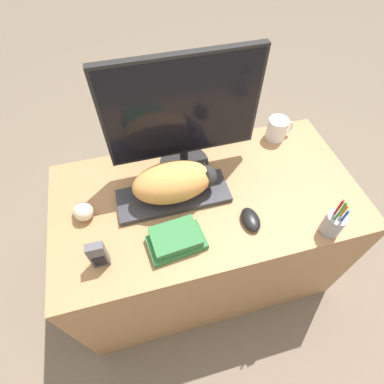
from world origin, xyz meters
name	(u,v)px	position (x,y,z in m)	size (l,w,h in m)	color
ground_plane	(220,322)	(0.00, 0.00, 0.00)	(12.00, 12.00, 0.00)	#6B5B4C
desk	(204,237)	(0.00, 0.33, 0.35)	(1.25, 0.66, 0.70)	#9E7047
keyboard	(174,196)	(-0.14, 0.35, 0.71)	(0.45, 0.16, 0.02)	#2D2D33
cat	(176,182)	(-0.12, 0.35, 0.80)	(0.33, 0.17, 0.15)	#D18C47
monitor	(183,114)	(-0.05, 0.51, 0.98)	(0.59, 0.21, 0.51)	black
computer_mouse	(251,219)	(0.12, 0.16, 0.72)	(0.07, 0.11, 0.03)	black
coffee_mug	(277,129)	(0.41, 0.57, 0.75)	(0.13, 0.09, 0.10)	silver
pen_cup	(333,223)	(0.39, 0.05, 0.75)	(0.07, 0.07, 0.19)	#939399
baseball	(83,212)	(-0.48, 0.35, 0.74)	(0.07, 0.07, 0.07)	beige
phone	(98,255)	(-0.44, 0.14, 0.76)	(0.06, 0.03, 0.12)	#4C4C51
book_stack	(176,240)	(-0.17, 0.15, 0.73)	(0.22, 0.15, 0.06)	#2D6B38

